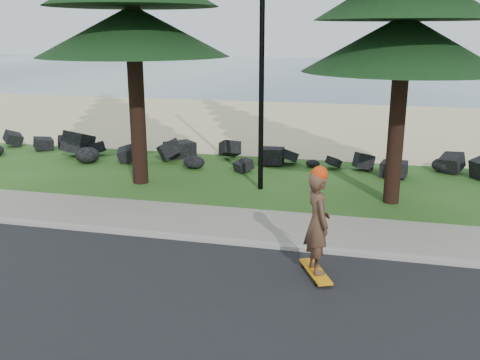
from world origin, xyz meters
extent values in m
plane|color=#214A17|center=(0.00, 0.00, 0.00)|extent=(160.00, 160.00, 0.00)
cube|color=black|center=(0.00, -4.50, 0.01)|extent=(160.00, 7.00, 0.02)
cube|color=#9C958C|center=(0.00, -0.90, 0.05)|extent=(160.00, 0.20, 0.10)
cube|color=slate|center=(0.00, 0.20, 0.04)|extent=(160.00, 2.00, 0.08)
cube|color=beige|center=(0.00, 14.50, 0.01)|extent=(160.00, 15.00, 0.01)
cube|color=#3F5C78|center=(0.00, 51.00, 0.00)|extent=(160.00, 58.00, 0.01)
cylinder|color=black|center=(0.00, 3.20, 4.00)|extent=(0.14, 0.14, 8.00)
cube|color=orange|center=(2.07, -2.00, 0.10)|extent=(0.70, 1.10, 0.04)
imported|color=#503324|center=(2.07, -2.00, 1.03)|extent=(0.67, 0.78, 1.81)
sphere|color=red|center=(2.07, -2.00, 1.90)|extent=(0.29, 0.29, 0.29)
camera|label=1|loc=(2.84, -10.81, 4.23)|focal=40.00mm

